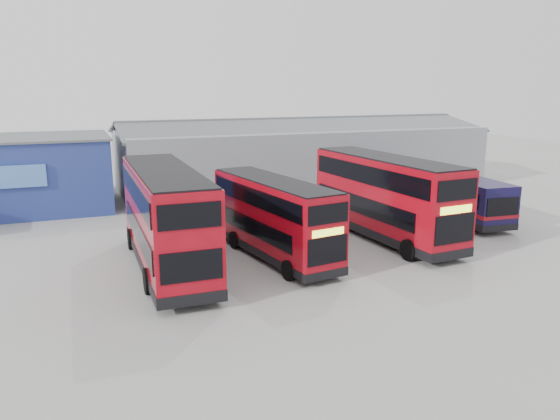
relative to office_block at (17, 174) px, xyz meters
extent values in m
plane|color=gray|center=(14.00, -17.99, -2.58)|extent=(120.00, 120.00, 0.00)
cube|color=navy|center=(0.00, 0.01, -0.08)|extent=(12.00, 8.00, 5.00)
cube|color=#55595E|center=(0.00, 0.01, 2.47)|extent=(12.30, 8.30, 0.15)
cube|color=#4C82D8|center=(0.00, -4.09, 0.42)|extent=(3.96, 0.15, 1.40)
cube|color=gray|center=(22.00, 2.01, -0.08)|extent=(30.00, 12.00, 5.00)
cube|color=#55595E|center=(22.00, -0.79, 2.67)|extent=(30.50, 6.33, 1.29)
cube|color=#55595E|center=(22.00, 4.80, 2.67)|extent=(30.50, 6.33, 1.29)
cube|color=#A00915|center=(7.37, -16.29, -0.02)|extent=(2.84, 11.36, 4.37)
cube|color=black|center=(7.37, -16.29, -1.99)|extent=(2.88, 11.40, 0.49)
cube|color=black|center=(8.73, -16.74, -0.53)|extent=(0.17, 9.60, 1.02)
cube|color=black|center=(6.00, -16.71, -0.53)|extent=(0.17, 9.60, 1.02)
cube|color=black|center=(8.74, -16.31, 1.30)|extent=(0.19, 10.68, 1.02)
cube|color=black|center=(6.00, -16.28, 1.30)|extent=(0.19, 10.68, 1.02)
cube|color=black|center=(7.44, -10.61, -0.64)|extent=(2.43, 0.08, 1.46)
cube|color=black|center=(7.44, -10.61, 1.30)|extent=(2.43, 0.08, 1.02)
cube|color=#E1FF35|center=(7.44, -10.60, 0.33)|extent=(1.94, 0.07, 0.38)
cube|color=black|center=(7.30, -21.98, -0.64)|extent=(2.37, 0.08, 1.19)
cube|color=black|center=(7.30, -21.98, 1.30)|extent=(2.37, 0.08, 0.97)
cube|color=black|center=(7.37, -16.29, 2.19)|extent=(2.67, 11.19, 0.11)
cylinder|color=black|center=(8.71, -12.37, -2.02)|extent=(0.36, 1.13, 1.12)
cylinder|color=black|center=(6.13, -12.34, -2.02)|extent=(0.36, 1.13, 1.12)
cylinder|color=black|center=(8.63, -19.17, -2.02)|extent=(0.36, 1.13, 1.12)
cylinder|color=black|center=(6.04, -19.13, -2.02)|extent=(0.36, 1.13, 1.12)
cube|color=#A00915|center=(12.71, -16.40, -0.45)|extent=(3.62, 9.65, 3.63)
cube|color=black|center=(12.71, -16.40, -2.09)|extent=(3.66, 9.69, 0.40)
cube|color=black|center=(11.53, -16.22, -0.87)|extent=(1.23, 7.90, 0.85)
cube|color=black|center=(13.78, -15.88, -0.87)|extent=(1.23, 7.90, 0.85)
cube|color=black|center=(11.58, -16.57, 0.65)|extent=(1.37, 8.79, 0.85)
cube|color=black|center=(13.83, -16.23, 0.65)|extent=(1.37, 8.79, 0.85)
cube|color=black|center=(13.41, -21.08, -0.96)|extent=(2.00, 0.35, 1.21)
cube|color=black|center=(13.41, -21.08, 0.65)|extent=(2.00, 0.35, 0.85)
cube|color=#E1FF35|center=(13.41, -21.09, -0.16)|extent=(1.60, 0.28, 0.31)
cube|color=black|center=(12.00, -11.73, -0.96)|extent=(1.96, 0.34, 0.99)
cube|color=black|center=(12.00, -11.73, 0.65)|extent=(1.96, 0.34, 0.81)
cube|color=black|center=(12.71, -16.40, 1.39)|extent=(3.47, 9.50, 0.09)
cylinder|color=black|center=(12.13, -19.80, -2.11)|extent=(0.42, 0.97, 0.93)
cylinder|color=black|center=(14.26, -19.48, -2.11)|extent=(0.42, 0.97, 0.93)
cylinder|color=black|center=(11.29, -14.21, -2.11)|extent=(0.42, 0.97, 0.93)
cylinder|color=black|center=(13.42, -13.89, -2.11)|extent=(0.42, 0.97, 0.93)
cube|color=#A00915|center=(19.76, -15.46, -0.09)|extent=(3.42, 11.17, 4.25)
cube|color=black|center=(19.76, -15.46, -2.00)|extent=(3.47, 11.22, 0.47)
cube|color=black|center=(18.40, -15.14, -0.59)|extent=(0.74, 9.31, 1.00)
cube|color=black|center=(21.05, -14.95, -0.59)|extent=(0.74, 9.31, 1.00)
cube|color=black|center=(18.43, -15.56, 1.20)|extent=(0.81, 10.36, 1.00)
cube|color=black|center=(21.08, -15.37, 1.20)|extent=(0.81, 10.36, 1.00)
cube|color=black|center=(20.16, -20.98, -0.69)|extent=(2.36, 0.23, 1.42)
cube|color=black|center=(20.16, -20.98, 1.20)|extent=(2.36, 0.23, 1.00)
cube|color=#E1FF35|center=(20.16, -20.99, 0.25)|extent=(1.89, 0.18, 0.37)
cube|color=black|center=(19.35, -9.95, -0.69)|extent=(2.30, 0.22, 1.15)
cube|color=black|center=(19.35, -9.95, 1.20)|extent=(2.30, 0.22, 0.94)
cube|color=black|center=(19.76, -15.46, 2.06)|extent=(3.25, 11.00, 0.10)
cylinder|color=black|center=(18.78, -19.37, -2.03)|extent=(0.41, 1.11, 1.09)
cylinder|color=black|center=(21.29, -19.19, -2.03)|extent=(0.41, 1.11, 1.09)
cylinder|color=black|center=(18.30, -12.78, -2.03)|extent=(0.41, 1.11, 1.09)
cylinder|color=black|center=(20.81, -12.60, -2.03)|extent=(0.41, 1.11, 1.09)
cube|color=black|center=(26.66, -12.36, -0.97)|extent=(3.29, 10.73, 2.54)
cube|color=black|center=(26.66, -12.36, -2.07)|extent=(3.33, 10.77, 0.38)
cube|color=maroon|center=(26.66, -12.36, -1.43)|extent=(3.32, 10.76, 0.24)
cube|color=black|center=(27.85, -12.75, -0.56)|extent=(0.80, 8.81, 0.91)
cube|color=black|center=(25.42, -12.54, -0.56)|extent=(0.80, 8.81, 0.91)
cube|color=black|center=(27.11, -7.08, -0.80)|extent=(2.16, 0.23, 1.25)
cube|color=black|center=(26.20, -17.64, -0.80)|extent=(2.11, 0.23, 1.06)
cylinder|color=black|center=(28.12, -8.73, -2.08)|extent=(0.39, 1.02, 1.00)
cylinder|color=black|center=(25.83, -8.53, -2.08)|extent=(0.39, 1.02, 1.00)
cylinder|color=black|center=(27.55, -15.42, -2.08)|extent=(0.39, 1.02, 1.00)
cylinder|color=black|center=(25.25, -15.23, -2.08)|extent=(0.39, 1.02, 1.00)
camera|label=1|loc=(3.30, -41.23, 5.99)|focal=35.00mm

